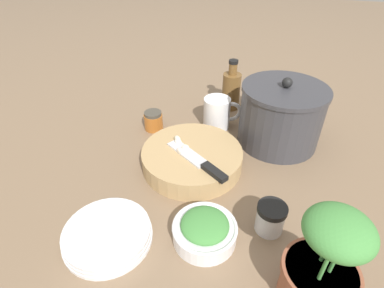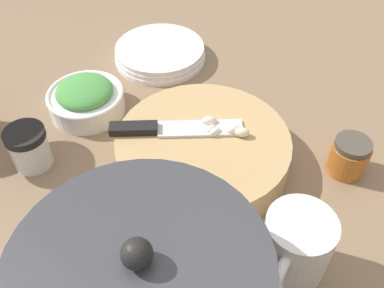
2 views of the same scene
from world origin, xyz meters
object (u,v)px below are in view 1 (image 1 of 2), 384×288
honey_jar (153,121)px  oil_bottle (231,90)px  herb_bowl (205,230)px  stock_pot (281,115)px  chef_knife (200,162)px  potted_herb (322,268)px  coffee_mug (218,113)px  spice_jar (270,218)px  plate_stack (108,235)px  cutting_board (192,158)px  garlic_cloves (180,144)px

honey_jar → oil_bottle: oil_bottle is taller
herb_bowl → stock_pot: size_ratio=0.56×
chef_knife → potted_herb: bearing=-98.2°
coffee_mug → honey_jar: size_ratio=1.99×
spice_jar → honey_jar: 0.49m
coffee_mug → potted_herb: size_ratio=0.57×
potted_herb → herb_bowl: bearing=-109.7°
plate_stack → cutting_board: bearing=158.2°
garlic_cloves → herb_bowl: bearing=27.2°
spice_jar → potted_herb: potted_herb is taller
herb_bowl → garlic_cloves: bearing=-152.8°
chef_knife → spice_jar: spice_jar is taller
chef_knife → garlic_cloves: 0.09m
chef_knife → plate_stack: 0.27m
honey_jar → oil_bottle: (-0.20, 0.22, 0.04)m
plate_stack → chef_knife: bearing=148.1°
honey_jar → potted_herb: (0.44, 0.45, 0.06)m
coffee_mug → chef_knife: bearing=0.5°
stock_pot → plate_stack: bearing=-36.0°
coffee_mug → garlic_cloves: bearing=-17.4°
plate_stack → oil_bottle: 0.64m
cutting_board → herb_bowl: 0.24m
chef_knife → garlic_cloves: garlic_cloves is taller
potted_herb → cutting_board: bearing=-135.6°
potted_herb → oil_bottle: bearing=-159.7°
plate_stack → stock_pot: 0.56m
herb_bowl → oil_bottle: size_ratio=0.77×
chef_knife → herb_bowl: bearing=-127.7°
cutting_board → potted_herb: potted_herb is taller
coffee_mug → oil_bottle: bearing=171.2°
plate_stack → honey_jar: 0.43m
stock_pot → chef_knife: bearing=-39.7°
honey_jar → potted_herb: size_ratio=0.28×
herb_bowl → coffee_mug: size_ratio=1.13×
cutting_board → herb_bowl: herb_bowl is taller
coffee_mug → plate_stack: (0.49, -0.14, -0.04)m
cutting_board → oil_bottle: oil_bottle is taller
herb_bowl → potted_herb: 0.23m
herb_bowl → honey_jar: 0.45m
chef_knife → honey_jar: chef_knife is taller
honey_jar → oil_bottle: 0.30m
oil_bottle → potted_herb: 0.69m
potted_herb → chef_knife: bearing=-134.0°
chef_knife → coffee_mug: (-0.26, -0.00, -0.01)m
cutting_board → honey_jar: honey_jar is taller
herb_bowl → spice_jar: size_ratio=1.97×
oil_bottle → stock_pot: bearing=44.2°
chef_knife → coffee_mug: bearing=36.3°
chef_knife → oil_bottle: size_ratio=1.04×
stock_pot → potted_herb: 0.48m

